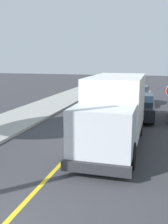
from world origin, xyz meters
The scene contains 4 objects.
centre_line_yellow centered at (0.00, 10.00, 0.00)m, with size 0.16×56.00×0.01m, color gold.
box_truck centered at (1.60, 7.28, 1.77)m, with size 2.44×7.19×3.20m.
parked_car_near centered at (2.43, 13.25, 0.79)m, with size 1.97×4.47×1.67m.
parked_car_mid centered at (1.91, 18.83, 0.79)m, with size 1.98×4.47×1.67m.
Camera 1 is at (3.46, -4.62, 4.03)m, focal length 42.43 mm.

